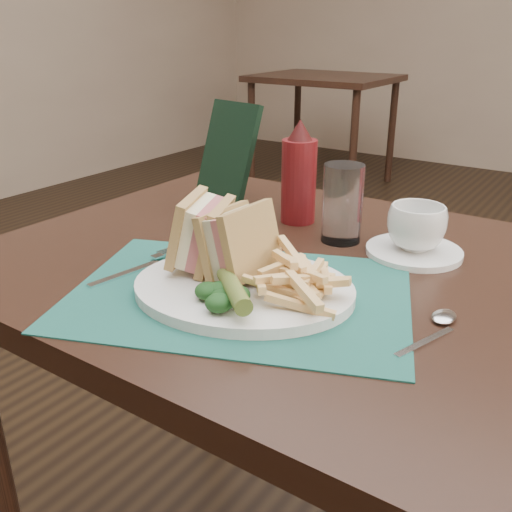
{
  "coord_description": "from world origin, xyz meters",
  "views": [
    {
      "loc": [
        0.44,
        -1.21,
        1.09
      ],
      "look_at": [
        0.03,
        -0.62,
        0.8
      ],
      "focal_mm": 40.0,
      "sensor_mm": 36.0,
      "label": 1
    }
  ],
  "objects_px": {
    "table_main": "(276,445)",
    "sandwich_half_b": "(228,238)",
    "table_bg_left": "(322,131)",
    "check_presenter": "(227,155)",
    "plate": "(243,289)",
    "coffee_cup": "(417,227)",
    "sandwich_half_a": "(187,231)",
    "ketchup_bottle": "(299,172)",
    "drinking_glass": "(342,203)",
    "saucer": "(414,252)",
    "placemat": "(240,294)"
  },
  "relations": [
    {
      "from": "ketchup_bottle",
      "to": "check_presenter",
      "type": "xyz_separation_m",
      "value": [
        -0.17,
        0.01,
        0.01
      ]
    },
    {
      "from": "table_bg_left",
      "to": "sandwich_half_a",
      "type": "xyz_separation_m",
      "value": [
        1.39,
        -3.04,
        0.44
      ]
    },
    {
      "from": "plate",
      "to": "drinking_glass",
      "type": "relative_size",
      "value": 2.31
    },
    {
      "from": "coffee_cup",
      "to": "plate",
      "type": "bearing_deg",
      "value": -117.32
    },
    {
      "from": "table_bg_left",
      "to": "coffee_cup",
      "type": "xyz_separation_m",
      "value": [
        1.63,
        -2.77,
        0.42
      ]
    },
    {
      "from": "table_main",
      "to": "sandwich_half_a",
      "type": "distance_m",
      "value": 0.47
    },
    {
      "from": "table_bg_left",
      "to": "placemat",
      "type": "bearing_deg",
      "value": -64.02
    },
    {
      "from": "plate",
      "to": "check_presenter",
      "type": "relative_size",
      "value": 1.46
    },
    {
      "from": "ketchup_bottle",
      "to": "check_presenter",
      "type": "bearing_deg",
      "value": 175.45
    },
    {
      "from": "sandwich_half_a",
      "to": "sandwich_half_b",
      "type": "relative_size",
      "value": 1.03
    },
    {
      "from": "drinking_glass",
      "to": "check_presenter",
      "type": "relative_size",
      "value": 0.63
    },
    {
      "from": "coffee_cup",
      "to": "drinking_glass",
      "type": "relative_size",
      "value": 0.7
    },
    {
      "from": "table_bg_left",
      "to": "saucer",
      "type": "height_order",
      "value": "saucer"
    },
    {
      "from": "saucer",
      "to": "coffee_cup",
      "type": "distance_m",
      "value": 0.04
    },
    {
      "from": "table_main",
      "to": "sandwich_half_b",
      "type": "bearing_deg",
      "value": -91.88
    },
    {
      "from": "placemat",
      "to": "sandwich_half_a",
      "type": "relative_size",
      "value": 4.3
    },
    {
      "from": "sandwich_half_b",
      "to": "check_presenter",
      "type": "relative_size",
      "value": 0.5
    },
    {
      "from": "sandwich_half_a",
      "to": "drinking_glass",
      "type": "xyz_separation_m",
      "value": [
        0.12,
        0.25,
        -0.0
      ]
    },
    {
      "from": "sandwich_half_b",
      "to": "plate",
      "type": "bearing_deg",
      "value": -21.67
    },
    {
      "from": "drinking_glass",
      "to": "check_presenter",
      "type": "distance_m",
      "value": 0.29
    },
    {
      "from": "table_bg_left",
      "to": "check_presenter",
      "type": "bearing_deg",
      "value": -65.81
    },
    {
      "from": "table_bg_left",
      "to": "placemat",
      "type": "xyz_separation_m",
      "value": [
        1.48,
        -3.05,
        0.38
      ]
    },
    {
      "from": "sandwich_half_a",
      "to": "placemat",
      "type": "bearing_deg",
      "value": -27.13
    },
    {
      "from": "table_bg_left",
      "to": "sandwich_half_b",
      "type": "distance_m",
      "value": 3.38
    },
    {
      "from": "saucer",
      "to": "ketchup_bottle",
      "type": "height_order",
      "value": "ketchup_bottle"
    },
    {
      "from": "plate",
      "to": "sandwich_half_b",
      "type": "distance_m",
      "value": 0.07
    },
    {
      "from": "table_main",
      "to": "sandwich_half_b",
      "type": "height_order",
      "value": "sandwich_half_b"
    },
    {
      "from": "drinking_glass",
      "to": "saucer",
      "type": "bearing_deg",
      "value": 3.87
    },
    {
      "from": "sandwich_half_b",
      "to": "coffee_cup",
      "type": "height_order",
      "value": "sandwich_half_b"
    },
    {
      "from": "saucer",
      "to": "table_main",
      "type": "bearing_deg",
      "value": -144.5
    },
    {
      "from": "table_bg_left",
      "to": "coffee_cup",
      "type": "height_order",
      "value": "coffee_cup"
    },
    {
      "from": "coffee_cup",
      "to": "drinking_glass",
      "type": "distance_m",
      "value": 0.13
    },
    {
      "from": "sandwich_half_b",
      "to": "saucer",
      "type": "distance_m",
      "value": 0.31
    },
    {
      "from": "placemat",
      "to": "sandwich_half_b",
      "type": "distance_m",
      "value": 0.08
    },
    {
      "from": "placemat",
      "to": "coffee_cup",
      "type": "relative_size",
      "value": 4.99
    },
    {
      "from": "sandwich_half_b",
      "to": "drinking_glass",
      "type": "bearing_deg",
      "value": 81.03
    },
    {
      "from": "placemat",
      "to": "drinking_glass",
      "type": "distance_m",
      "value": 0.27
    },
    {
      "from": "table_main",
      "to": "placemat",
      "type": "relative_size",
      "value": 2.0
    },
    {
      "from": "sandwich_half_b",
      "to": "saucer",
      "type": "height_order",
      "value": "sandwich_half_b"
    },
    {
      "from": "sandwich_half_a",
      "to": "ketchup_bottle",
      "type": "distance_m",
      "value": 0.3
    },
    {
      "from": "table_bg_left",
      "to": "check_presenter",
      "type": "distance_m",
      "value": 3.02
    },
    {
      "from": "coffee_cup",
      "to": "sandwich_half_b",
      "type": "bearing_deg",
      "value": -125.34
    },
    {
      "from": "ketchup_bottle",
      "to": "coffee_cup",
      "type": "bearing_deg",
      "value": -9.13
    },
    {
      "from": "table_main",
      "to": "sandwich_half_a",
      "type": "xyz_separation_m",
      "value": [
        -0.07,
        -0.14,
        0.44
      ]
    },
    {
      "from": "check_presenter",
      "to": "sandwich_half_a",
      "type": "bearing_deg",
      "value": -51.92
    },
    {
      "from": "placemat",
      "to": "ketchup_bottle",
      "type": "xyz_separation_m",
      "value": [
        -0.09,
        0.31,
        0.09
      ]
    },
    {
      "from": "table_main",
      "to": "placemat",
      "type": "height_order",
      "value": "placemat"
    },
    {
      "from": "sandwich_half_a",
      "to": "coffee_cup",
      "type": "bearing_deg",
      "value": 25.07
    },
    {
      "from": "drinking_glass",
      "to": "coffee_cup",
      "type": "bearing_deg",
      "value": 3.87
    },
    {
      "from": "table_bg_left",
      "to": "check_presenter",
      "type": "xyz_separation_m",
      "value": [
        1.22,
        -2.72,
        0.47
      ]
    }
  ]
}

